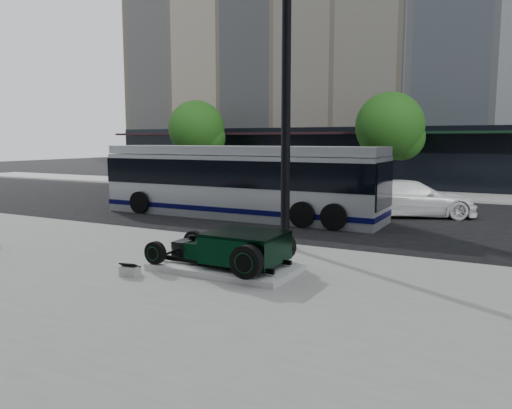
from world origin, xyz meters
The scene contains 9 objects.
ground centered at (0.00, 0.00, 0.00)m, with size 120.00×120.00×0.00m, color black.
sidewalk_far centered at (0.00, 14.00, 0.06)m, with size 70.00×4.00×0.12m, color gray.
street_trees centered at (1.15, 13.07, 3.77)m, with size 29.80×3.80×5.70m.
display_plinth centered at (1.50, -5.47, 0.20)m, with size 3.40×1.80×0.15m, color silver.
hot_rod centered at (1.83, -5.47, 0.70)m, with size 3.22×2.00×0.81m.
info_plaque centered at (-0.18, -6.88, 0.24)m, with size 0.45×0.37×0.31m.
lamppost centered at (1.69, -2.50, 4.08)m, with size 0.47×0.47×8.57m.
transit_bus centered at (-2.74, 2.64, 1.49)m, with size 12.12×2.88×2.92m.
white_sedan centered at (3.61, 5.93, 0.76)m, with size 2.12×5.20×1.51m, color white.
Camera 1 is at (7.51, -15.30, 3.19)m, focal length 35.00 mm.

